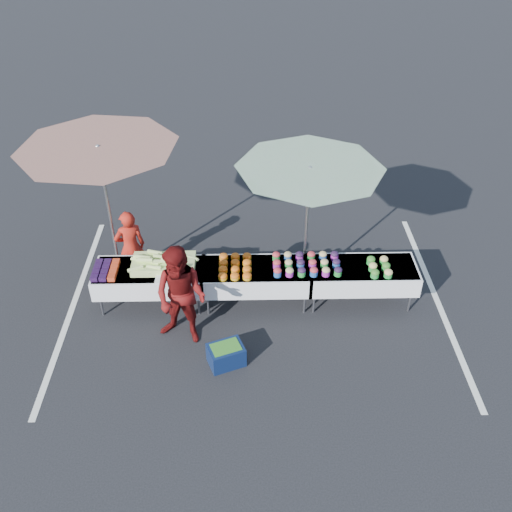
{
  "coord_description": "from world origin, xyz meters",
  "views": [
    {
      "loc": [
        -0.15,
        -7.57,
        6.64
      ],
      "look_at": [
        0.0,
        0.0,
        1.0
      ],
      "focal_mm": 40.0,
      "sensor_mm": 36.0,
      "label": 1
    }
  ],
  "objects_px": {
    "table_center": "(256,276)",
    "umbrella_left": "(100,159)",
    "vendor": "(131,247)",
    "table_right": "(361,274)",
    "customer": "(181,296)",
    "table_left": "(150,277)",
    "storage_bin": "(226,355)",
    "umbrella_right": "(309,179)"
  },
  "relations": [
    {
      "from": "umbrella_right",
      "to": "storage_bin",
      "type": "bearing_deg",
      "value": -126.25
    },
    {
      "from": "table_left",
      "to": "umbrella_right",
      "type": "height_order",
      "value": "umbrella_right"
    },
    {
      "from": "table_left",
      "to": "table_center",
      "type": "distance_m",
      "value": 1.8
    },
    {
      "from": "table_right",
      "to": "customer",
      "type": "xyz_separation_m",
      "value": [
        -2.98,
        -0.86,
        0.3
      ]
    },
    {
      "from": "storage_bin",
      "to": "table_center",
      "type": "bearing_deg",
      "value": 50.07
    },
    {
      "from": "customer",
      "to": "umbrella_left",
      "type": "relative_size",
      "value": 0.55
    },
    {
      "from": "table_center",
      "to": "customer",
      "type": "relative_size",
      "value": 1.06
    },
    {
      "from": "table_center",
      "to": "table_right",
      "type": "height_order",
      "value": "same"
    },
    {
      "from": "vendor",
      "to": "customer",
      "type": "xyz_separation_m",
      "value": [
        1.03,
        -1.54,
        0.15
      ]
    },
    {
      "from": "table_center",
      "to": "customer",
      "type": "height_order",
      "value": "customer"
    },
    {
      "from": "customer",
      "to": "storage_bin",
      "type": "distance_m",
      "value": 1.14
    },
    {
      "from": "vendor",
      "to": "umbrella_right",
      "type": "height_order",
      "value": "umbrella_right"
    },
    {
      "from": "table_right",
      "to": "customer",
      "type": "height_order",
      "value": "customer"
    },
    {
      "from": "table_center",
      "to": "vendor",
      "type": "xyz_separation_m",
      "value": [
        -2.21,
        0.67,
        0.15
      ]
    },
    {
      "from": "table_left",
      "to": "customer",
      "type": "distance_m",
      "value": 1.11
    },
    {
      "from": "customer",
      "to": "storage_bin",
      "type": "height_order",
      "value": "customer"
    },
    {
      "from": "vendor",
      "to": "storage_bin",
      "type": "bearing_deg",
      "value": 107.53
    },
    {
      "from": "vendor",
      "to": "umbrella_left",
      "type": "distance_m",
      "value": 1.72
    },
    {
      "from": "table_left",
      "to": "table_right",
      "type": "height_order",
      "value": "same"
    },
    {
      "from": "table_center",
      "to": "umbrella_left",
      "type": "xyz_separation_m",
      "value": [
        -2.5,
        0.75,
        1.84
      ]
    },
    {
      "from": "umbrella_left",
      "to": "storage_bin",
      "type": "bearing_deg",
      "value": -47.39
    },
    {
      "from": "table_left",
      "to": "table_center",
      "type": "relative_size",
      "value": 1.0
    },
    {
      "from": "table_center",
      "to": "table_right",
      "type": "distance_m",
      "value": 1.8
    },
    {
      "from": "table_right",
      "to": "umbrella_right",
      "type": "relative_size",
      "value": 0.73
    },
    {
      "from": "table_left",
      "to": "customer",
      "type": "height_order",
      "value": "customer"
    },
    {
      "from": "table_center",
      "to": "vendor",
      "type": "relative_size",
      "value": 1.27
    },
    {
      "from": "table_right",
      "to": "vendor",
      "type": "xyz_separation_m",
      "value": [
        -4.01,
        0.67,
        0.15
      ]
    },
    {
      "from": "umbrella_left",
      "to": "umbrella_right",
      "type": "relative_size",
      "value": 1.25
    },
    {
      "from": "table_left",
      "to": "vendor",
      "type": "relative_size",
      "value": 1.27
    },
    {
      "from": "storage_bin",
      "to": "umbrella_right",
      "type": "bearing_deg",
      "value": 32.68
    },
    {
      "from": "customer",
      "to": "storage_bin",
      "type": "relative_size",
      "value": 2.77
    },
    {
      "from": "table_left",
      "to": "table_right",
      "type": "distance_m",
      "value": 3.6
    },
    {
      "from": "table_left",
      "to": "customer",
      "type": "relative_size",
      "value": 1.06
    },
    {
      "from": "umbrella_right",
      "to": "storage_bin",
      "type": "relative_size",
      "value": 4.02
    },
    {
      "from": "table_right",
      "to": "customer",
      "type": "bearing_deg",
      "value": -163.81
    },
    {
      "from": "umbrella_right",
      "to": "table_center",
      "type": "bearing_deg",
      "value": -154.92
    },
    {
      "from": "table_center",
      "to": "umbrella_right",
      "type": "distance_m",
      "value": 1.89
    },
    {
      "from": "table_left",
      "to": "umbrella_right",
      "type": "distance_m",
      "value": 3.14
    },
    {
      "from": "table_right",
      "to": "storage_bin",
      "type": "height_order",
      "value": "table_right"
    },
    {
      "from": "table_center",
      "to": "table_right",
      "type": "bearing_deg",
      "value": 0.0
    },
    {
      "from": "table_right",
      "to": "umbrella_right",
      "type": "height_order",
      "value": "umbrella_right"
    },
    {
      "from": "table_right",
      "to": "table_center",
      "type": "bearing_deg",
      "value": 180.0
    }
  ]
}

